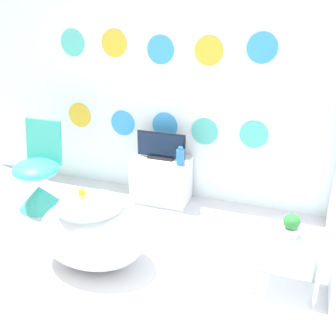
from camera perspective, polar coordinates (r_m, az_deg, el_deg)
name	(u,v)px	position (r m, az deg, el deg)	size (l,w,h in m)	color
ground_plane	(49,332)	(2.80, -16.91, -21.87)	(12.00, 12.00, 0.00)	silver
wall_back_dotted	(162,70)	(3.90, -0.86, 14.03)	(4.35, 0.05, 2.60)	white
bathtub	(92,233)	(3.13, -10.91, -9.28)	(0.86, 0.61, 0.54)	white
rubber_duck	(82,193)	(3.07, -12.39, -3.56)	(0.06, 0.07, 0.07)	yellow
chair	(39,182)	(4.08, -18.24, -1.88)	(0.46, 0.46, 0.86)	#38B2A3
tv_cabinet	(161,179)	(4.01, -0.99, -1.66)	(0.57, 0.33, 0.47)	silver
tv	(161,147)	(3.87, -1.02, 3.07)	(0.50, 0.12, 0.27)	black
vase	(180,157)	(3.73, 1.81, 1.63)	(0.08, 0.08, 0.18)	#2D72B7
side_table	(288,246)	(2.91, 17.05, -10.73)	(0.48, 0.32, 0.44)	silver
potted_plant_left	(291,225)	(2.82, 17.46, -7.87)	(0.11, 0.11, 0.17)	beige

